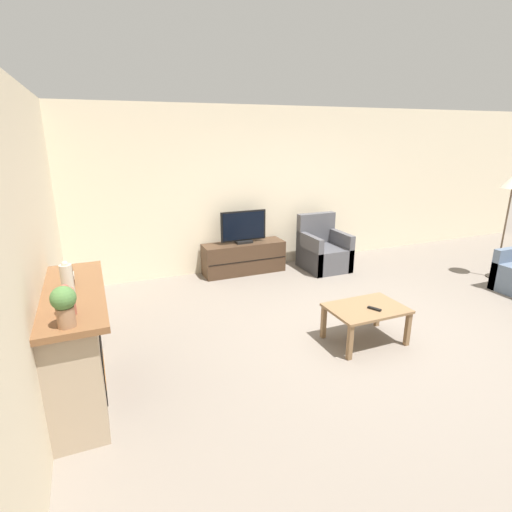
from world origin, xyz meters
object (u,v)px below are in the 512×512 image
(armchair, at_px, (323,252))
(remote, at_px, (374,309))
(mantel_vase_centre_left, at_px, (67,280))
(mantel_vase_left, at_px, (66,301))
(potted_plant, at_px, (64,304))
(mantel_clock, at_px, (69,277))
(tv, at_px, (243,228))
(tv_stand, at_px, (244,258))
(coffee_table, at_px, (366,312))
(fireplace, at_px, (76,344))
(floor_lamp, at_px, (512,188))

(armchair, bearing_deg, remote, -109.77)
(armchair, bearing_deg, mantel_vase_centre_left, -149.03)
(mantel_vase_left, xyz_separation_m, potted_plant, (0.00, -0.20, 0.06))
(mantel_clock, relative_size, tv, 0.19)
(tv_stand, bearing_deg, mantel_vase_centre_left, -133.60)
(mantel_vase_centre_left, xyz_separation_m, tv_stand, (2.52, 2.65, -0.89))
(mantel_vase_left, bearing_deg, tv, 50.00)
(tv_stand, xyz_separation_m, coffee_table, (0.42, -2.71, 0.10))
(fireplace, height_order, mantel_vase_left, mantel_vase_left)
(tv, relative_size, remote, 5.16)
(potted_plant, height_order, armchair, potted_plant)
(mantel_vase_left, height_order, tv_stand, mantel_vase_left)
(tv_stand, relative_size, remote, 9.06)
(potted_plant, height_order, tv, potted_plant)
(mantel_vase_centre_left, height_order, mantel_clock, mantel_vase_centre_left)
(armchair, distance_m, coffee_table, 2.56)
(mantel_clock, distance_m, potted_plant, 0.84)
(floor_lamp, bearing_deg, mantel_vase_centre_left, -172.52)
(mantel_vase_centre_left, xyz_separation_m, remote, (2.98, -0.15, -0.72))
(remote, bearing_deg, mantel_clock, 144.08)
(mantel_vase_centre_left, relative_size, armchair, 0.33)
(mantel_vase_centre_left, distance_m, tv_stand, 3.76)
(mantel_clock, relative_size, tv_stand, 0.11)
(fireplace, bearing_deg, mantel_vase_centre_left, -82.07)
(tv, bearing_deg, potted_plant, -128.20)
(fireplace, height_order, potted_plant, potted_plant)
(coffee_table, xyz_separation_m, floor_lamp, (3.31, 0.89, 1.09))
(tv, xyz_separation_m, remote, (0.46, -2.80, -0.34))
(tv_stand, height_order, remote, tv_stand)
(tv_stand, relative_size, floor_lamp, 0.82)
(fireplace, bearing_deg, mantel_vase_left, -88.01)
(potted_plant, distance_m, tv_stand, 4.18)
(coffee_table, bearing_deg, mantel_vase_left, -174.31)
(potted_plant, relative_size, armchair, 0.32)
(mantel_vase_left, xyz_separation_m, remote, (2.98, 0.21, -0.68))
(tv_stand, xyz_separation_m, floor_lamp, (3.73, -1.83, 1.20))
(mantel_clock, distance_m, floor_lamp, 6.29)
(mantel_vase_left, bearing_deg, remote, 3.96)
(mantel_vase_left, xyz_separation_m, mantel_vase_centre_left, (0.00, 0.36, 0.04))
(mantel_vase_left, xyz_separation_m, floor_lamp, (6.25, 1.18, 0.35))
(mantel_vase_centre_left, distance_m, floor_lamp, 6.31)
(mantel_clock, distance_m, remote, 3.08)
(fireplace, relative_size, mantel_vase_left, 6.75)
(potted_plant, bearing_deg, mantel_vase_left, 90.00)
(mantel_vase_centre_left, xyz_separation_m, floor_lamp, (6.25, 0.82, 0.31))
(mantel_vase_centre_left, relative_size, coffee_table, 0.36)
(armchair, bearing_deg, floor_lamp, -32.15)
(coffee_table, bearing_deg, floor_lamp, 14.99)
(coffee_table, bearing_deg, tv_stand, 98.78)
(potted_plant, xyz_separation_m, tv_stand, (2.52, 3.21, -0.91))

